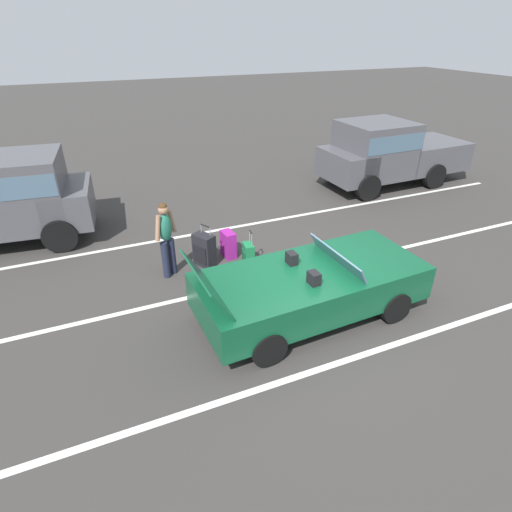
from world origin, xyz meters
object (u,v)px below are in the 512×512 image
Objects in this scene: suitcase_large_black at (204,250)px; traveler_person at (166,236)px; suitcase_small_carryon at (248,254)px; suitcase_medium_bright at (228,244)px; parked_pickup_truck_near at (386,152)px; convertible_car at (320,284)px.

suitcase_large_black is 0.57× the size of traveler_person.
suitcase_small_carryon is 1.86m from traveler_person.
parked_pickup_truck_near is (6.39, 2.62, 0.80)m from suitcase_medium_bright.
traveler_person is at bearing -0.78° from suitcase_small_carryon.
parked_pickup_truck_near is at bearing 41.17° from convertible_car.
suitcase_medium_bright is 0.77× the size of suitcase_small_carryon.
parked_pickup_truck_near is at bearing 75.30° from traveler_person.
traveler_person reaches higher than suitcase_small_carryon.
suitcase_large_black is 0.19× the size of parked_pickup_truck_near.
suitcase_medium_bright is 6.95m from parked_pickup_truck_near.
convertible_car is 2.79m from suitcase_medium_bright.
suitcase_medium_bright is 1.58m from traveler_person.
suitcase_medium_bright is at bearing 165.81° from suitcase_large_black.
convertible_car is 3.29m from traveler_person.
convertible_car is at bearing 8.55° from traveler_person.
suitcase_medium_bright is (0.62, 0.16, -0.06)m from suitcase_large_black.
parked_pickup_truck_near reaches higher than suitcase_small_carryon.
convertible_car is 7.68m from parked_pickup_truck_near.
suitcase_large_black is at bearing -14.12° from suitcase_small_carryon.
convertible_car is 5.35× the size of suitcase_small_carryon.
suitcase_small_carryon is at bearing -67.85° from suitcase_medium_bright.
suitcase_small_carryon reaches higher than suitcase_medium_bright.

